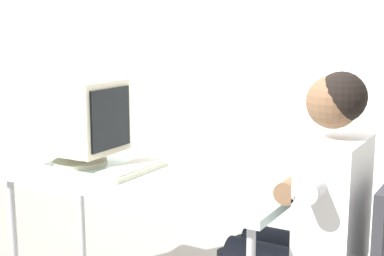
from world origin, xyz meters
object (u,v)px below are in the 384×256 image
at_px(desk, 148,186).
at_px(crt_monitor, 80,117).
at_px(keyboard, 131,169).
at_px(person_seated, 308,209).

relative_size(desk, crt_monitor, 3.29).
xyz_separation_m(desk, crt_monitor, (-0.42, 0.00, 0.30)).
distance_m(desk, crt_monitor, 0.52).
xyz_separation_m(crt_monitor, keyboard, (0.32, -0.01, -0.23)).
height_order(desk, keyboard, keyboard).
bearing_deg(crt_monitor, keyboard, -2.13).
bearing_deg(desk, crt_monitor, 179.39).
bearing_deg(crt_monitor, desk, -0.61).
bearing_deg(person_seated, crt_monitor, -179.11).
xyz_separation_m(desk, keyboard, (-0.10, -0.01, 0.07)).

